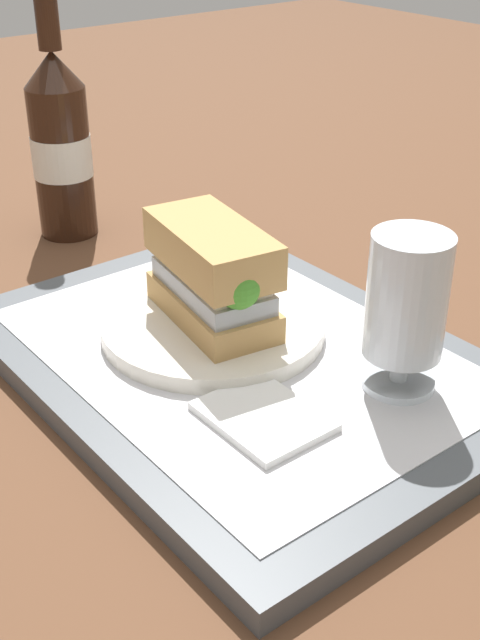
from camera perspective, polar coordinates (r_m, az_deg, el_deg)
The scene contains 8 objects.
ground_plane at distance 0.70m, azimuth -0.00°, elevation -3.59°, with size 3.00×3.00×0.00m, color brown.
tray at distance 0.69m, azimuth -0.00°, elevation -2.90°, with size 0.44×0.32×0.02m, color #4C5156.
placemat at distance 0.69m, azimuth -0.00°, elevation -2.15°, with size 0.38×0.27×0.00m, color silver.
plate at distance 0.70m, azimuth -2.12°, elevation -0.49°, with size 0.19×0.19×0.01m, color silver.
sandwich at distance 0.68m, azimuth -2.06°, elevation 3.06°, with size 0.14×0.08×0.08m.
beer_glass at distance 0.62m, azimuth 11.31°, elevation 0.80°, with size 0.06×0.06×0.12m.
napkin_folded at distance 0.60m, azimuth 1.61°, elevation -6.63°, with size 0.09×0.07×0.01m, color white.
second_bottle at distance 0.94m, azimuth -12.19°, elevation 11.75°, with size 0.07×0.07×0.27m.
Camera 1 is at (0.46, -0.36, 0.38)m, focal length 46.69 mm.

